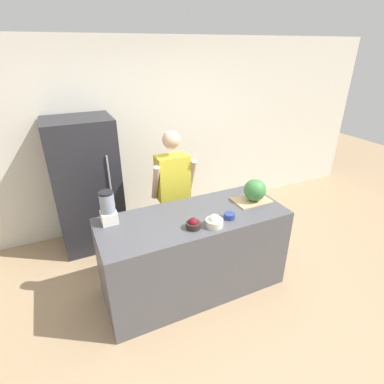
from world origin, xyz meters
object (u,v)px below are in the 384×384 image
object	(u,v)px
person	(173,194)
bowl_cherries	(193,224)
watermelon	(255,190)
bowl_cream	(214,222)
refrigerator	(87,186)
bowl_small_blue	(229,216)
blender	(108,208)

from	to	relation	value
person	bowl_cherries	distance (m)	0.95
watermelon	person	bearing A→B (deg)	133.29
bowl_cream	refrigerator	bearing A→B (deg)	120.79
bowl_cream	bowl_small_blue	bearing A→B (deg)	15.69
refrigerator	blender	distance (m)	1.15
bowl_cherries	refrigerator	bearing A→B (deg)	116.12
watermelon	bowl_small_blue	xyz separation A→B (m)	(-0.44, -0.20, -0.11)
refrigerator	person	xyz separation A→B (m)	(0.93, -0.63, -0.03)
refrigerator	blender	xyz separation A→B (m)	(0.07, -1.12, 0.22)
person	refrigerator	bearing A→B (deg)	145.62
bowl_cherries	person	bearing A→B (deg)	79.99
person	bowl_cherries	world-z (taller)	person
person	bowl_cherries	bearing A→B (deg)	-100.01
refrigerator	bowl_cream	bearing A→B (deg)	-59.21
blender	person	bearing A→B (deg)	29.87
refrigerator	person	size ratio (longest dim) A/B	1.06
person	blender	bearing A→B (deg)	-150.13
bowl_cherries	bowl_small_blue	distance (m)	0.40
bowl_cherries	bowl_cream	world-z (taller)	bowl_cream
person	bowl_small_blue	bearing A→B (deg)	-75.64
bowl_small_blue	person	bearing A→B (deg)	104.36
person	bowl_small_blue	xyz separation A→B (m)	(0.24, -0.92, 0.12)
watermelon	blender	xyz separation A→B (m)	(-1.53, 0.22, 0.02)
bowl_cream	blender	size ratio (longest dim) A/B	0.50
bowl_cherries	bowl_cream	bearing A→B (deg)	-15.02
bowl_cherries	blender	distance (m)	0.82
refrigerator	bowl_cherries	size ratio (longest dim) A/B	12.38
bowl_small_blue	bowl_cherries	bearing A→B (deg)	-179.36
person	bowl_small_blue	size ratio (longest dim) A/B	15.10
blender	bowl_cream	bearing A→B (deg)	-28.58
watermelon	bowl_cherries	xyz separation A→B (m)	(-0.84, -0.21, -0.09)
watermelon	blender	distance (m)	1.55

